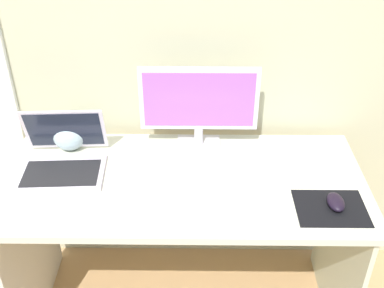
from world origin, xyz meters
name	(u,v)px	position (x,y,z in m)	size (l,w,h in m)	color
wall_back	(185,18)	(0.00, 0.39, 1.25)	(6.00, 0.04, 2.50)	#B9B695
desk	(184,210)	(0.00, 0.00, 0.59)	(1.40, 0.64, 0.75)	beige
monitor	(199,105)	(0.06, 0.23, 0.95)	(0.48, 0.14, 0.36)	silver
laptop	(63,158)	(-0.47, 0.07, 0.80)	(0.34, 0.31, 0.22)	silver
fishbowl	(69,134)	(-0.48, 0.21, 0.82)	(0.14, 0.14, 0.14)	silver
keyboard_external	(198,211)	(0.06, -0.19, 0.75)	(0.37, 0.11, 0.01)	white
mousepad	(331,208)	(0.53, -0.16, 0.75)	(0.25, 0.20, 0.00)	black
mouse	(336,202)	(0.54, -0.15, 0.77)	(0.06, 0.10, 0.04)	black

